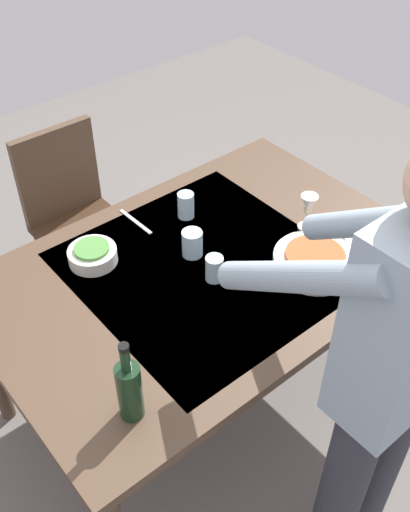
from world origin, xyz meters
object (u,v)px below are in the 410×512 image
(person_server, at_px, (389,371))
(wine_bottle, at_px, (129,389))
(water_cup_near_left, at_px, (192,243))
(dining_table, at_px, (205,280))
(serving_bowl_pasta, at_px, (314,261))
(side_bowl_salad, at_px, (93,254))
(dinner_plate_near, at_px, (373,237))
(chair_near, at_px, (73,210))
(water_cup_near_right, at_px, (186,205))
(wine_glass_left, at_px, (308,206))
(water_cup_far_left, at_px, (214,268))

(person_server, distance_m, wine_bottle, 0.70)
(water_cup_near_left, bearing_deg, dining_table, 84.99)
(serving_bowl_pasta, bearing_deg, person_server, 59.23)
(dining_table, distance_m, serving_bowl_pasta, 0.41)
(side_bowl_salad, height_order, dinner_plate_near, side_bowl_salad)
(water_cup_near_left, distance_m, serving_bowl_pasta, 0.45)
(water_cup_near_left, bearing_deg, side_bowl_salad, -33.31)
(person_server, height_order, serving_bowl_pasta, person_server)
(dining_table, xyz_separation_m, water_cup_near_left, (-0.01, -0.08, 0.12))
(dining_table, height_order, chair_near, chair_near)
(serving_bowl_pasta, xyz_separation_m, side_bowl_salad, (0.60, -0.54, 0.00))
(water_cup_near_left, distance_m, water_cup_near_right, 0.24)
(wine_glass_left, xyz_separation_m, water_cup_far_left, (0.47, -0.01, -0.06))
(wine_glass_left, distance_m, side_bowl_salad, 0.84)
(wine_glass_left, bearing_deg, side_bowl_salad, -25.67)
(wine_bottle, bearing_deg, serving_bowl_pasta, -173.96)
(wine_bottle, bearing_deg, water_cup_far_left, -152.92)
(chair_near, xyz_separation_m, person_server, (-0.04, 1.71, 0.43))
(water_cup_near_right, xyz_separation_m, side_bowl_salad, (0.43, -0.00, -0.02))
(dining_table, relative_size, water_cup_near_right, 14.88)
(person_server, height_order, water_cup_near_right, person_server)
(wine_glass_left, bearing_deg, dining_table, -9.63)
(dining_table, bearing_deg, dinner_plate_near, 154.47)
(chair_near, height_order, side_bowl_salad, chair_near)
(wine_bottle, bearing_deg, dining_table, -148.05)
(chair_near, xyz_separation_m, wine_bottle, (0.50, 1.26, 0.36))
(wine_bottle, xyz_separation_m, serving_bowl_pasta, (-0.86, -0.09, -0.08))
(person_server, relative_size, wine_glass_left, 11.19)
(water_cup_near_left, distance_m, dinner_plate_near, 0.70)
(side_bowl_salad, bearing_deg, wine_glass_left, 154.33)
(dinner_plate_near, bearing_deg, side_bowl_salad, -32.38)
(water_cup_far_left, bearing_deg, chair_near, -87.44)
(water_cup_near_right, bearing_deg, dining_table, 64.63)
(person_server, xyz_separation_m, side_bowl_salad, (0.28, -1.08, -0.16))
(chair_near, bearing_deg, serving_bowl_pasta, 107.11)
(wine_glass_left, relative_size, serving_bowl_pasta, 0.50)
(dining_table, distance_m, dinner_plate_near, 0.67)
(water_cup_far_left, bearing_deg, serving_bowl_pasta, 149.50)
(wine_bottle, bearing_deg, wine_glass_left, -164.95)
(wine_glass_left, bearing_deg, wine_bottle, 15.05)
(wine_bottle, xyz_separation_m, water_cup_near_right, (-0.69, -0.63, -0.06))
(chair_near, relative_size, wine_glass_left, 6.03)
(water_cup_near_right, height_order, serving_bowl_pasta, water_cup_near_right)
(person_server, distance_m, side_bowl_salad, 1.13)
(person_server, bearing_deg, chair_near, -88.61)
(dining_table, distance_m, person_server, 0.84)
(water_cup_far_left, bearing_deg, person_server, 89.79)
(dining_table, bearing_deg, wine_glass_left, 170.37)
(side_bowl_salad, distance_m, dinner_plate_near, 1.07)
(wine_bottle, distance_m, water_cup_near_right, 0.94)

